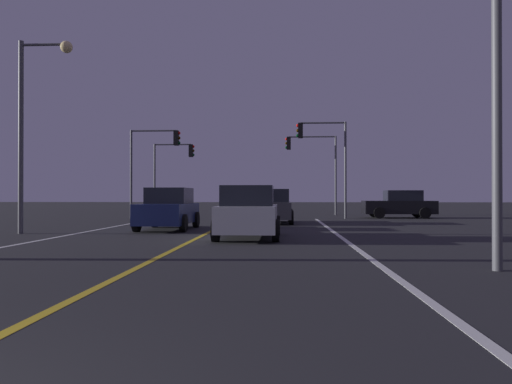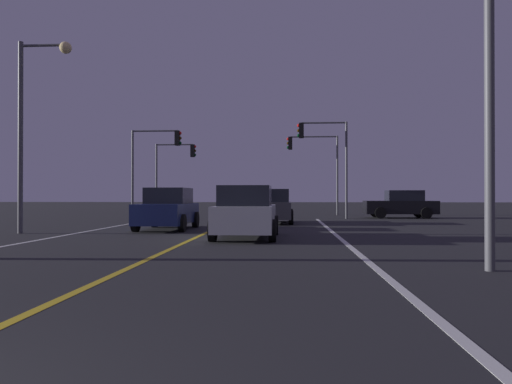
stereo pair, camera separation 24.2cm
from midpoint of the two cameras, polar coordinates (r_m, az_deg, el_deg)
lane_edge_right at (r=12.78m, az=11.27°, el=-6.61°), size 0.16×33.27×0.01m
lane_center_divider at (r=12.99m, az=-9.91°, el=-6.51°), size 0.16×33.27×0.01m
car_crossing_side at (r=31.76m, az=16.00°, el=-1.40°), size 4.30×2.02×1.70m
car_lead_same_lane at (r=16.08m, az=-1.29°, el=-2.42°), size 2.02×4.30×1.70m
car_ahead_far at (r=24.73m, az=1.66°, el=-1.71°), size 2.02×4.30×1.70m
car_oncoming at (r=20.52m, az=-10.35°, el=-1.97°), size 2.02×4.30×1.70m
traffic_light_near_right at (r=29.93m, az=7.43°, el=5.12°), size 3.00×0.36×5.78m
traffic_light_near_left at (r=30.87m, az=-11.79°, el=4.46°), size 3.11×0.36×5.38m
traffic_light_far_right at (r=35.37m, az=6.21°, el=4.13°), size 3.64×0.36×5.60m
traffic_light_far_left at (r=36.19m, az=-9.60°, el=3.44°), size 2.98×0.36×5.11m
street_lamp_left_mid at (r=19.99m, az=-24.52°, el=8.67°), size 2.00×0.44×7.02m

